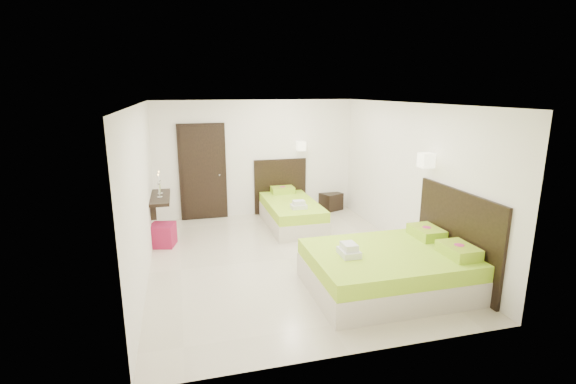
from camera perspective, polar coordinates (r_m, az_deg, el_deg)
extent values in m
plane|color=beige|center=(7.22, -0.16, -9.11)|extent=(5.50, 5.50, 0.00)
cube|color=beige|center=(8.87, 0.46, -3.56)|extent=(1.02, 2.03, 0.32)
cube|color=#97D021|center=(8.80, 0.46, -1.92)|extent=(1.01, 2.01, 0.20)
cube|color=black|center=(9.67, -1.06, 0.80)|extent=(1.22, 0.05, 1.27)
cube|color=#A2CA25|center=(9.47, -0.74, 0.29)|extent=(0.51, 0.35, 0.14)
cylinder|color=#D6327C|center=(9.45, -0.74, 0.72)|extent=(0.12, 0.12, 0.00)
cube|color=white|center=(8.24, 1.48, -1.99)|extent=(0.30, 0.22, 0.08)
cube|color=white|center=(8.22, 1.48, -1.45)|extent=(0.23, 0.17, 0.08)
cube|color=#F5EDC9|center=(9.48, 1.79, 6.29)|extent=(0.18, 0.18, 0.20)
cylinder|color=#2D2116|center=(9.55, 1.65, 6.35)|extent=(0.03, 0.16, 0.03)
cube|color=beige|center=(6.30, 13.46, -11.30)|extent=(2.24, 1.68, 0.36)
cube|color=#97D021|center=(6.19, 13.61, -8.85)|extent=(2.22, 1.67, 0.22)
cube|color=black|center=(6.67, 22.05, -5.69)|extent=(0.05, 1.91, 1.40)
cube|color=#A2CA25|center=(6.25, 22.30, -7.41)|extent=(0.38, 0.56, 0.16)
cylinder|color=#D6327C|center=(6.22, 22.36, -6.72)|extent=(0.13, 0.13, 0.00)
cube|color=#A2CA25|center=(6.85, 18.39, -5.23)|extent=(0.38, 0.56, 0.16)
cylinder|color=#D6327C|center=(6.82, 18.44, -4.59)|extent=(0.13, 0.13, 0.00)
cube|color=white|center=(5.87, 8.33, -8.19)|extent=(0.25, 0.34, 0.09)
cube|color=white|center=(5.84, 8.36, -7.37)|extent=(0.19, 0.25, 0.09)
cube|color=#F5EDC9|center=(6.90, 18.37, 4.15)|extent=(0.20, 0.20, 0.22)
cylinder|color=#2D2116|center=(6.94, 18.93, 4.16)|extent=(0.16, 0.03, 0.03)
cube|color=black|center=(10.08, 5.86, -1.27)|extent=(0.58, 0.55, 0.41)
cube|color=maroon|center=(8.06, -16.73, -5.64)|extent=(0.51, 0.51, 0.42)
cube|color=black|center=(9.33, -11.57, 2.64)|extent=(1.02, 0.06, 2.14)
cube|color=black|center=(9.29, -11.56, 2.60)|extent=(0.88, 0.04, 2.06)
cylinder|color=silver|center=(9.29, -9.38, 2.38)|extent=(0.03, 0.10, 0.03)
cube|color=black|center=(8.29, -17.07, -0.72)|extent=(0.35, 1.20, 0.06)
cube|color=black|center=(7.90, -17.93, -2.61)|extent=(0.10, 0.04, 0.30)
cube|color=black|center=(8.77, -17.66, -0.99)|extent=(0.10, 0.04, 0.30)
cylinder|color=silver|center=(8.14, -17.13, -0.70)|extent=(0.10, 0.10, 0.02)
cylinder|color=silver|center=(8.11, -17.19, 0.12)|extent=(0.02, 0.02, 0.22)
cone|color=silver|center=(8.08, -17.25, 1.02)|extent=(0.07, 0.07, 0.04)
cylinder|color=white|center=(8.06, -17.30, 1.68)|extent=(0.02, 0.02, 0.15)
sphere|color=#FFB23F|center=(8.04, -17.34, 2.28)|extent=(0.02, 0.02, 0.02)
cylinder|color=silver|center=(8.43, -17.06, -0.20)|extent=(0.10, 0.10, 0.02)
cylinder|color=silver|center=(8.40, -17.11, 0.59)|extent=(0.02, 0.02, 0.22)
cone|color=silver|center=(8.37, -17.18, 1.46)|extent=(0.07, 0.07, 0.04)
cylinder|color=white|center=(8.35, -17.22, 2.09)|extent=(0.02, 0.02, 0.15)
sphere|color=#FFB23F|center=(8.34, -17.27, 2.68)|extent=(0.02, 0.02, 0.02)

